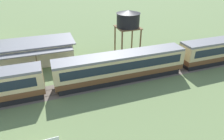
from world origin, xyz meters
TOP-DOWN VIEW (x-y plane):
  - passenger_train at (-22.78, 1.39)m, footprint 101.16×3.12m
  - railway_track at (-22.15, 1.39)m, footprint 173.47×3.60m
  - station_building at (-34.58, 11.99)m, footprint 12.92×7.62m
  - water_tower at (-18.68, 9.40)m, footprint 4.19×4.19m

SIDE VIEW (x-z plane):
  - railway_track at x=-22.15m, z-range -0.01..0.03m
  - station_building at x=-34.58m, z-range 0.03..3.72m
  - passenger_train at x=-22.78m, z-range 0.23..4.41m
  - water_tower at x=-18.68m, z-range 2.51..10.83m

